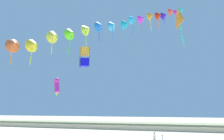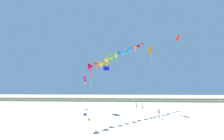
# 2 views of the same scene
# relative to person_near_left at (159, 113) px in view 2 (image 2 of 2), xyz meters

# --- Properties ---
(ground_plane) EXTENTS (240.00, 240.00, 0.00)m
(ground_plane) POSITION_rel_person_near_left_xyz_m (-7.25, -4.05, -0.95)
(ground_plane) COLOR beige
(dune_ridge) EXTENTS (120.00, 9.09, 1.37)m
(dune_ridge) POSITION_rel_person_near_left_xyz_m (-7.25, 38.26, -0.27)
(dune_ridge) COLOR beige
(dune_ridge) RESTS_ON ground
(person_near_left) EXTENTS (0.24, 0.57, 1.64)m
(person_near_left) POSITION_rel_person_near_left_xyz_m (0.00, 0.00, 0.00)
(person_near_left) COLOR gray
(person_near_left) RESTS_ON ground
(person_near_right) EXTENTS (0.21, 0.55, 1.57)m
(person_near_right) POSITION_rel_person_near_left_xyz_m (-1.27, 12.79, -0.04)
(person_near_right) COLOR #282D4C
(person_near_right) RESTS_ON ground
(person_mid_center) EXTENTS (0.54, 0.23, 1.55)m
(person_mid_center) POSITION_rel_person_near_left_xyz_m (-2.62, 15.50, -0.05)
(person_mid_center) COLOR #474C56
(person_mid_center) RESTS_ON ground
(kite_banner_string) EXTENTS (13.38, 28.85, 21.16)m
(kite_banner_string) POSITION_rel_person_near_left_xyz_m (-4.94, 9.91, 13.52)
(kite_banner_string) COLOR #C40C41
(large_kite_low_lead) EXTENTS (1.48, 1.48, 2.43)m
(large_kite_low_lead) POSITION_rel_person_near_left_xyz_m (-10.33, 10.72, 9.94)
(large_kite_low_lead) COLOR #0F10DD
(large_kite_mid_trail) EXTENTS (1.39, 2.65, 4.66)m
(large_kite_mid_trail) POSITION_rel_person_near_left_xyz_m (1.39, 12.74, 14.20)
(large_kite_mid_trail) COLOR #C36D12
(large_kite_high_solo) EXTENTS (2.28, 2.41, 3.92)m
(large_kite_high_solo) POSITION_rel_person_near_left_xyz_m (8.57, 14.01, 17.97)
(large_kite_high_solo) COLOR red
(large_kite_outer_drift) EXTENTS (1.54, 1.53, 2.71)m
(large_kite_outer_drift) POSITION_rel_person_near_left_xyz_m (-17.13, 15.53, 6.96)
(large_kite_outer_drift) COLOR #D22DA8
(beach_cooler) EXTENTS (0.58, 0.41, 0.46)m
(beach_cooler) POSITION_rel_person_near_left_xyz_m (-13.33, 2.27, -0.73)
(beach_cooler) COLOR blue
(beach_cooler) RESTS_ON ground
(beach_ball) EXTENTS (0.36, 0.36, 0.36)m
(beach_ball) POSITION_rel_person_near_left_xyz_m (-11.48, -2.33, -0.77)
(beach_ball) COLOR orange
(beach_ball) RESTS_ON ground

